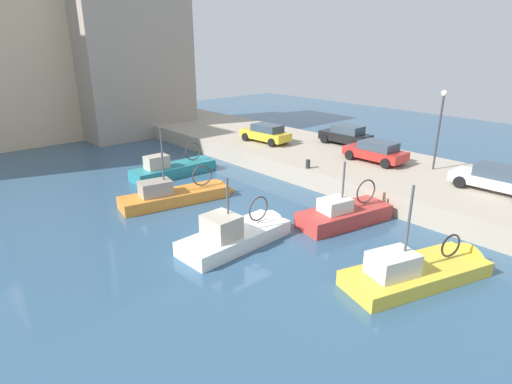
% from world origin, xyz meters
% --- Properties ---
extents(water_surface, '(80.00, 80.00, 0.00)m').
position_xyz_m(water_surface, '(0.00, 0.00, 0.00)').
color(water_surface, '#335675').
rests_on(water_surface, ground).
extents(quay_wall, '(9.00, 56.00, 1.20)m').
position_xyz_m(quay_wall, '(11.50, 0.00, 0.60)').
color(quay_wall, '#ADA08C').
rests_on(quay_wall, ground).
extents(fishing_boat_orange, '(7.17, 2.93, 3.85)m').
position_xyz_m(fishing_boat_orange, '(-0.09, 5.12, 0.12)').
color(fishing_boat_orange, orange).
rests_on(fishing_boat_orange, ground).
extents(fishing_boat_white, '(6.22, 2.33, 4.20)m').
position_xyz_m(fishing_boat_white, '(-0.81, -1.20, 0.14)').
color(fishing_boat_white, white).
rests_on(fishing_boat_white, ground).
extents(fishing_boat_yellow, '(7.02, 3.90, 4.96)m').
position_xyz_m(fishing_boat_yellow, '(2.48, -8.37, 0.12)').
color(fishing_boat_yellow, gold).
rests_on(fishing_boat_yellow, ground).
extents(fishing_boat_teal, '(6.67, 2.08, 4.23)m').
position_xyz_m(fishing_boat_teal, '(2.54, 9.68, 0.11)').
color(fishing_boat_teal, teal).
rests_on(fishing_boat_teal, ground).
extents(fishing_boat_red, '(5.95, 2.88, 4.11)m').
position_xyz_m(fishing_boat_red, '(4.76, -3.14, 0.11)').
color(fishing_boat_red, '#BC3833').
rests_on(fishing_boat_red, ground).
extents(parked_car_white, '(1.97, 4.37, 1.38)m').
position_xyz_m(parked_car_white, '(11.59, -7.47, 1.90)').
color(parked_car_white, silver).
rests_on(parked_car_white, quay_wall).
extents(parked_car_yellow, '(2.06, 4.25, 1.42)m').
position_xyz_m(parked_car_yellow, '(10.24, 8.97, 1.93)').
color(parked_car_yellow, gold).
rests_on(parked_car_yellow, quay_wall).
extents(parked_car_black, '(1.97, 3.99, 1.49)m').
position_xyz_m(parked_car_black, '(14.30, 4.33, 1.95)').
color(parked_car_black, black).
rests_on(parked_car_black, quay_wall).
extents(parked_car_red, '(1.98, 4.03, 1.36)m').
position_xyz_m(parked_car_red, '(11.82, 0.05, 1.90)').
color(parked_car_red, red).
rests_on(parked_car_red, quay_wall).
extents(mooring_bollard_mid, '(0.28, 0.28, 0.55)m').
position_xyz_m(mooring_bollard_mid, '(7.35, 2.00, 1.48)').
color(mooring_bollard_mid, '#2D2D33').
rests_on(mooring_bollard_mid, quay_wall).
extents(quay_streetlamp, '(0.36, 0.36, 4.83)m').
position_xyz_m(quay_streetlamp, '(13.00, -3.36, 4.45)').
color(quay_streetlamp, '#38383D').
rests_on(quay_streetlamp, quay_wall).
extents(waterfront_building_west, '(10.68, 7.79, 15.87)m').
position_xyz_m(waterfront_building_west, '(6.80, 24.63, 7.96)').
color(waterfront_building_west, '#A39384').
rests_on(waterfront_building_west, ground).
extents(waterfront_building_central, '(10.00, 7.78, 19.16)m').
position_xyz_m(waterfront_building_central, '(-1.03, 28.15, 9.60)').
color(waterfront_building_central, beige).
rests_on(waterfront_building_central, ground).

